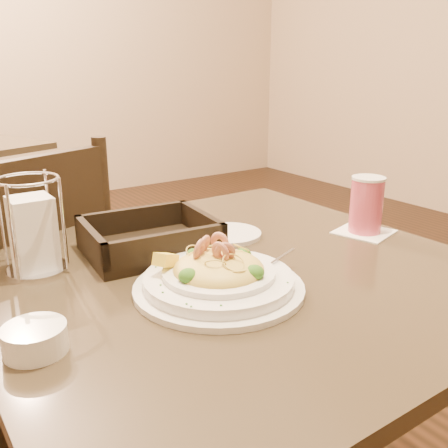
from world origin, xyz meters
TOP-DOWN VIEW (x-y plane):
  - main_table at (0.00, 0.00)m, footprint 0.90×0.90m
  - dining_chair_near at (-0.28, 0.52)m, footprint 0.54×0.54m
  - pasta_bowl at (-0.08, -0.07)m, footprint 0.32×0.29m
  - drink_glass at (0.37, -0.01)m, footprint 0.14×0.14m
  - bread_basket at (-0.09, 0.16)m, footprint 0.27×0.23m
  - napkin_caddy at (-0.30, 0.19)m, footprint 0.11×0.11m
  - side_plate at (0.10, 0.15)m, footprint 0.16×0.16m
  - butter_ramekin at (-0.38, -0.09)m, footprint 0.09×0.09m

SIDE VIEW (x-z plane):
  - dining_chair_near at x=-0.28m, z-range 0.03..0.96m
  - main_table at x=0.00m, z-range 0.14..0.87m
  - side_plate at x=0.10m, z-range 0.73..0.74m
  - butter_ramekin at x=-0.38m, z-range 0.73..0.77m
  - bread_basket at x=-0.09m, z-range 0.72..0.79m
  - pasta_bowl at x=-0.08m, z-range 0.71..0.81m
  - drink_glass at x=0.37m, z-range 0.73..0.86m
  - napkin_caddy at x=-0.30m, z-range 0.72..0.90m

